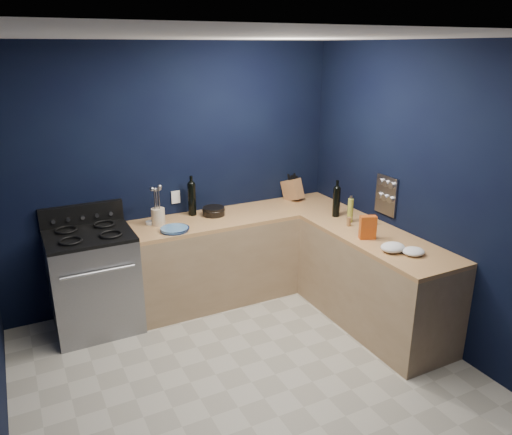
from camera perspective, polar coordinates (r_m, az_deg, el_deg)
floor at (r=4.18m, az=-0.53°, el=-18.54°), size 3.50×3.50×0.02m
ceiling at (r=3.31m, az=-0.67°, el=20.30°), size 3.50×3.50×0.02m
wall_back at (r=5.10m, az=-9.46°, el=4.76°), size 3.50×0.02×2.60m
wall_right at (r=4.55m, az=19.67°, el=2.16°), size 0.02×3.50×2.60m
wall_front at (r=2.27m, az=20.40°, el=-15.45°), size 3.50×0.02×2.60m
cab_back at (r=5.30m, az=-1.66°, el=-4.37°), size 2.30×0.63×0.86m
top_back at (r=5.14m, az=-1.70°, el=0.23°), size 2.30×0.63×0.04m
cab_right at (r=4.84m, az=13.40°, el=-7.31°), size 0.63×1.67×0.86m
top_right at (r=4.66m, az=13.82°, el=-2.34°), size 0.63×1.67×0.04m
gas_range at (r=4.88m, az=-18.15°, el=-7.15°), size 0.76×0.66×0.92m
oven_door at (r=4.61m, az=-17.47°, el=-8.85°), size 0.59×0.02×0.42m
cooktop at (r=4.70m, az=-18.75°, el=-1.94°), size 0.76×0.66×0.03m
backguard at (r=4.95m, az=-19.43°, el=0.32°), size 0.76×0.06×0.20m
spice_panel at (r=4.95m, az=14.78°, el=2.49°), size 0.02×0.28×0.38m
wall_outlet at (r=5.14m, az=-9.25°, el=2.33°), size 0.09×0.02×0.13m
plate_stack at (r=4.71m, az=-9.39°, el=-1.35°), size 0.33×0.33×0.03m
ramekin at (r=4.93m, az=-12.13°, el=-0.59°), size 0.09×0.09×0.03m
utensil_crock at (r=4.88m, az=-11.21°, el=0.10°), size 0.16×0.16×0.16m
wine_bottle_back at (r=5.08m, az=-7.39°, el=2.09°), size 0.10×0.10×0.33m
lemon_basket at (r=5.09m, az=-4.90°, el=0.73°), size 0.26×0.26×0.09m
knife_block at (r=5.59m, az=4.22°, el=3.21°), size 0.20×0.29×0.28m
wine_bottle_right at (r=5.07m, az=9.25°, el=1.76°), size 0.09×0.09×0.30m
oil_bottle at (r=4.93m, az=10.81°, el=0.80°), size 0.06×0.06×0.24m
spice_jar_near at (r=4.85m, az=10.64°, el=-0.47°), size 0.05×0.05×0.09m
spice_jar_far at (r=4.93m, az=13.38°, el=-0.35°), size 0.05×0.05×0.08m
crouton_bag at (r=4.54m, az=12.76°, el=-1.12°), size 0.16×0.12×0.21m
towel_front at (r=4.33m, az=15.49°, el=-3.33°), size 0.23×0.20×0.08m
towel_end at (r=4.32m, az=17.69°, el=-3.74°), size 0.24×0.23×0.06m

